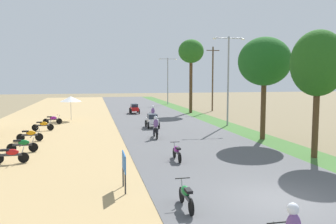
% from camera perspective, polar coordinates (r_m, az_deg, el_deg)
% --- Properties ---
extents(ground_plane, '(180.00, 180.00, 0.00)m').
position_cam_1_polar(ground_plane, '(13.74, 17.57, -13.90)').
color(ground_plane, '#7A6B4C').
extents(road_strip, '(9.00, 140.00, 0.08)m').
position_cam_1_polar(road_strip, '(13.73, 17.57, -13.75)').
color(road_strip, '#565659').
rests_on(road_strip, ground).
extents(parked_motorbike_nearest, '(1.80, 0.54, 0.94)m').
position_cam_1_polar(parked_motorbike_nearest, '(20.07, -24.26, -6.31)').
color(parked_motorbike_nearest, black).
rests_on(parked_motorbike_nearest, dirt_shoulder).
extents(parked_motorbike_second, '(1.80, 0.54, 0.94)m').
position_cam_1_polar(parked_motorbike_second, '(22.72, -22.67, -4.89)').
color(parked_motorbike_second, black).
rests_on(parked_motorbike_second, dirt_shoulder).
extents(parked_motorbike_third, '(1.80, 0.54, 0.94)m').
position_cam_1_polar(parked_motorbike_third, '(26.41, -21.63, -3.42)').
color(parked_motorbike_third, black).
rests_on(parked_motorbike_third, dirt_shoulder).
extents(parked_motorbike_fourth, '(1.80, 0.54, 0.94)m').
position_cam_1_polar(parked_motorbike_fourth, '(31.30, -19.77, -2.00)').
color(parked_motorbike_fourth, black).
rests_on(parked_motorbike_fourth, dirt_shoulder).
extents(parked_motorbike_fifth, '(1.80, 0.54, 0.94)m').
position_cam_1_polar(parked_motorbike_fifth, '(35.33, -18.35, -1.11)').
color(parked_motorbike_fifth, black).
rests_on(parked_motorbike_fifth, dirt_shoulder).
extents(street_signboard, '(0.06, 1.30, 1.50)m').
position_cam_1_polar(street_signboard, '(14.07, -7.22, -8.51)').
color(street_signboard, '#262628').
rests_on(street_signboard, dirt_shoulder).
extents(vendor_umbrella, '(2.20, 2.20, 2.52)m').
position_cam_1_polar(vendor_umbrella, '(37.85, -15.65, 2.07)').
color(vendor_umbrella, '#99999E').
rests_on(vendor_umbrella, dirt_shoulder).
extents(median_tree_nearest, '(2.97, 2.97, 7.09)m').
position_cam_1_polar(median_tree_nearest, '(20.95, 23.34, 7.23)').
color(median_tree_nearest, '#4C351E').
rests_on(median_tree_nearest, median_strip).
extents(median_tree_second, '(3.76, 3.76, 7.38)m').
position_cam_1_polar(median_tree_second, '(26.10, 15.52, 7.91)').
color(median_tree_second, '#4C351E').
rests_on(median_tree_second, median_strip).
extents(median_tree_third, '(3.20, 3.20, 9.26)m').
position_cam_1_polar(median_tree_third, '(44.53, 3.80, 9.71)').
color(median_tree_third, '#4C351E').
rests_on(median_tree_third, median_strip).
extents(streetlamp_near, '(3.16, 0.20, 8.25)m').
position_cam_1_polar(streetlamp_near, '(33.03, 9.83, 6.01)').
color(streetlamp_near, gray).
rests_on(streetlamp_near, median_strip).
extents(streetlamp_mid, '(3.16, 0.20, 7.76)m').
position_cam_1_polar(streetlamp_mid, '(58.82, -0.05, 5.65)').
color(streetlamp_mid, gray).
rests_on(streetlamp_mid, median_strip).
extents(utility_pole_near, '(1.80, 0.20, 8.67)m').
position_cam_1_polar(utility_pole_near, '(47.63, 7.32, 5.59)').
color(utility_pole_near, brown).
rests_on(utility_pole_near, ground).
extents(car_hatchback_white, '(1.04, 2.00, 1.23)m').
position_cam_1_polar(car_hatchback_white, '(31.10, -2.61, -1.35)').
color(car_hatchback_white, silver).
rests_on(car_hatchback_white, road_strip).
extents(car_sedan_red, '(1.10, 2.26, 1.19)m').
position_cam_1_polar(car_sedan_red, '(43.65, -5.53, 0.64)').
color(car_sedan_red, red).
rests_on(car_sedan_red, road_strip).
extents(motorbike_ahead_second, '(0.54, 1.80, 0.94)m').
position_cam_1_polar(motorbike_ahead_second, '(12.21, 2.96, -13.31)').
color(motorbike_ahead_second, black).
rests_on(motorbike_ahead_second, road_strip).
extents(motorbike_ahead_third, '(0.54, 1.80, 0.94)m').
position_cam_1_polar(motorbike_ahead_third, '(18.90, 1.45, -6.46)').
color(motorbike_ahead_third, black).
rests_on(motorbike_ahead_third, road_strip).
extents(motorbike_ahead_fourth, '(0.54, 1.80, 1.66)m').
position_cam_1_polar(motorbike_ahead_fourth, '(25.71, -2.05, -2.59)').
color(motorbike_ahead_fourth, black).
rests_on(motorbike_ahead_fourth, road_strip).
extents(motorbike_ahead_fifth, '(0.54, 1.80, 1.66)m').
position_cam_1_polar(motorbike_ahead_fifth, '(35.16, -2.52, -0.36)').
color(motorbike_ahead_fifth, black).
rests_on(motorbike_ahead_fifth, road_strip).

